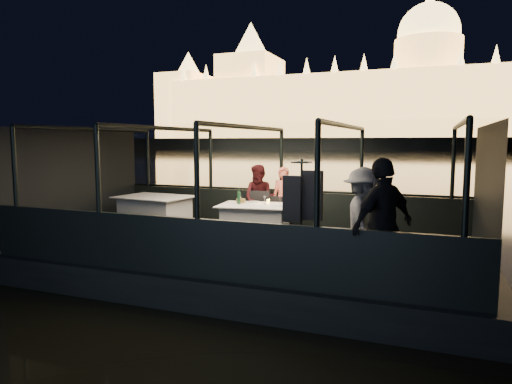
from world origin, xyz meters
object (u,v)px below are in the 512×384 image
at_px(coat_stand, 301,217).
at_px(person_woman_coral, 284,200).
at_px(chair_port_right, 276,216).
at_px(passenger_stripe, 363,219).
at_px(passenger_dark, 383,230).
at_px(dining_table_central, 255,223).
at_px(dining_table_aft, 155,216).
at_px(person_man_maroon, 260,200).
at_px(wine_bottle, 239,197).
at_px(chair_port_left, 257,215).

height_order(coat_stand, person_woman_coral, coat_stand).
xyz_separation_m(chair_port_right, passenger_stripe, (2.12, -2.08, 0.40)).
distance_m(coat_stand, passenger_dark, 1.27).
xyz_separation_m(dining_table_central, passenger_dark, (2.73, -2.31, 0.47)).
bearing_deg(passenger_dark, person_woman_coral, -107.04).
bearing_deg(chair_port_right, passenger_dark, -38.02).
distance_m(person_woman_coral, passenger_stripe, 3.19).
height_order(chair_port_right, passenger_stripe, passenger_stripe).
relative_size(person_woman_coral, passenger_dark, 0.82).
distance_m(dining_table_aft, person_man_maroon, 2.35).
relative_size(person_man_maroon, wine_bottle, 4.96).
relative_size(passenger_stripe, passenger_dark, 0.90).
height_order(chair_port_right, coat_stand, coat_stand).
relative_size(coat_stand, passenger_dark, 0.97).
relative_size(coat_stand, wine_bottle, 5.77).
bearing_deg(person_man_maroon, chair_port_right, -31.69).
distance_m(dining_table_aft, wine_bottle, 2.10).
bearing_deg(chair_port_left, passenger_dark, -50.81).
bearing_deg(person_man_maroon, dining_table_aft, -157.74).
relative_size(dining_table_aft, chair_port_right, 1.87).
height_order(dining_table_aft, chair_port_left, chair_port_left).
height_order(passenger_stripe, passenger_dark, passenger_dark).
xyz_separation_m(chair_port_left, coat_stand, (1.69, -2.53, 0.45)).
bearing_deg(dining_table_aft, coat_stand, -26.75).
bearing_deg(dining_table_aft, passenger_dark, -24.27).
height_order(person_man_maroon, wine_bottle, person_man_maroon).
xyz_separation_m(dining_table_central, person_man_maroon, (-0.25, 0.91, 0.36)).
height_order(chair_port_right, person_woman_coral, person_woman_coral).
bearing_deg(person_man_maroon, passenger_stripe, -43.23).
bearing_deg(passenger_stripe, dining_table_central, 45.11).
relative_size(dining_table_aft, coat_stand, 0.89).
xyz_separation_m(person_man_maroon, wine_bottle, (-0.10, -0.93, 0.17)).
bearing_deg(passenger_stripe, chair_port_right, 32.44).
distance_m(dining_table_aft, passenger_stripe, 4.98).
bearing_deg(passenger_dark, dining_table_central, -93.88).
distance_m(coat_stand, person_woman_coral, 3.18).
xyz_separation_m(dining_table_aft, coat_stand, (3.89, -1.96, 0.51)).
relative_size(dining_table_central, passenger_dark, 0.79).
bearing_deg(person_woman_coral, wine_bottle, -124.14).
bearing_deg(dining_table_aft, chair_port_left, 14.50).
bearing_deg(wine_bottle, chair_port_left, 74.75).
xyz_separation_m(dining_table_central, chair_port_right, (0.24, 0.62, 0.06)).
relative_size(chair_port_right, person_woman_coral, 0.57).
xyz_separation_m(person_woman_coral, wine_bottle, (-0.64, -0.99, 0.17)).
xyz_separation_m(chair_port_left, passenger_stripe, (2.54, -2.03, 0.40)).
bearing_deg(passenger_stripe, passenger_dark, -168.84).
height_order(dining_table_central, chair_port_left, chair_port_left).
xyz_separation_m(chair_port_right, passenger_dark, (2.49, -2.93, 0.40)).
xyz_separation_m(dining_table_central, coat_stand, (1.51, -1.96, 0.51)).
height_order(dining_table_central, chair_port_right, chair_port_right).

